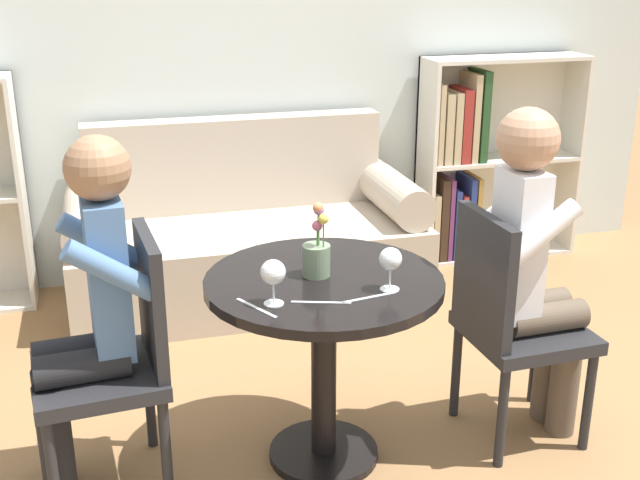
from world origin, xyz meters
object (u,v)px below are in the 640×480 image
(person_left, at_px, (87,312))
(flower_vase, at_px, (317,253))
(wine_glass_left, at_px, (273,274))
(person_right, at_px, (534,265))
(bookshelf_right, at_px, (476,163))
(couch, at_px, (246,241))
(chair_left, at_px, (119,354))
(chair_right, at_px, (509,318))
(wine_glass_right, at_px, (391,260))

(person_left, bearing_deg, flower_vase, 84.52)
(wine_glass_left, bearing_deg, person_left, 160.35)
(person_right, bearing_deg, flower_vase, 83.19)
(bookshelf_right, bearing_deg, couch, -169.49)
(couch, distance_m, chair_left, 1.64)
(bookshelf_right, height_order, chair_right, bookshelf_right)
(bookshelf_right, distance_m, flower_vase, 2.29)
(chair_left, height_order, person_left, person_left)
(bookshelf_right, xyz_separation_m, person_right, (-0.66, -1.82, 0.12))
(couch, xyz_separation_m, chair_right, (0.69, -1.56, 0.18))
(wine_glass_left, relative_size, wine_glass_right, 1.01)
(chair_right, height_order, wine_glass_left, chair_right)
(person_left, height_order, flower_vase, person_left)
(person_right, distance_m, wine_glass_left, 1.00)
(person_left, bearing_deg, couch, 147.56)
(bookshelf_right, bearing_deg, wine_glass_left, -130.11)
(chair_right, height_order, wine_glass_right, chair_right)
(person_left, xyz_separation_m, wine_glass_left, (0.57, -0.20, 0.15))
(person_right, xyz_separation_m, wine_glass_left, (-0.99, -0.13, 0.12))
(wine_glass_right, bearing_deg, person_right, 11.26)
(chair_right, bearing_deg, bookshelf_right, -24.29)
(chair_right, bearing_deg, person_left, 84.68)
(bookshelf_right, xyz_separation_m, wine_glass_right, (-1.26, -1.94, 0.24))
(couch, bearing_deg, flower_vase, -90.66)
(person_right, relative_size, flower_vase, 4.85)
(wine_glass_left, distance_m, flower_vase, 0.27)
(bookshelf_right, relative_size, chair_left, 1.33)
(chair_left, distance_m, chair_right, 1.39)
(couch, distance_m, chair_right, 1.72)
(couch, distance_m, wine_glass_right, 1.76)
(chair_left, xyz_separation_m, wine_glass_right, (0.87, -0.21, 0.32))
(couch, distance_m, flower_vase, 1.57)
(person_left, relative_size, flower_vase, 4.73)
(chair_left, height_order, wine_glass_right, chair_left)
(chair_left, relative_size, person_right, 0.71)
(couch, bearing_deg, wine_glass_right, -83.84)
(bookshelf_right, bearing_deg, flower_vase, -129.54)
(chair_left, distance_m, wine_glass_right, 0.95)
(couch, bearing_deg, person_left, -117.78)
(chair_left, height_order, person_right, person_right)
(bookshelf_right, height_order, person_left, person_left)
(person_right, bearing_deg, couch, 24.34)
(chair_left, relative_size, wine_glass_right, 6.14)
(couch, bearing_deg, person_right, -63.47)
(wine_glass_right, bearing_deg, chair_right, 12.47)
(bookshelf_right, xyz_separation_m, person_left, (-2.22, -1.75, 0.09))
(couch, relative_size, chair_right, 2.02)
(bookshelf_right, bearing_deg, person_right, -109.84)
(person_left, xyz_separation_m, wine_glass_right, (0.96, -0.19, 0.15))
(chair_left, bearing_deg, wine_glass_right, 72.08)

